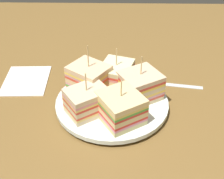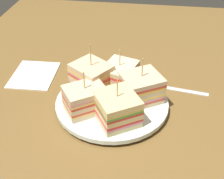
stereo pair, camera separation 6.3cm
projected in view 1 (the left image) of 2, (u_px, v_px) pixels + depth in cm
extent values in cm
cube|color=brown|center=(112.00, 110.00, 66.88)|extent=(129.02, 93.15, 1.80)
cylinder|color=white|center=(112.00, 106.00, 66.11)|extent=(15.10, 15.10, 0.80)
cylinder|color=silver|center=(112.00, 102.00, 65.59)|extent=(24.36, 24.36, 0.98)
cube|color=#D0C386|center=(121.00, 117.00, 60.12)|extent=(10.70, 10.52, 1.11)
cube|color=#9E7242|center=(111.00, 106.00, 62.86)|extent=(4.08, 6.39, 1.11)
cube|color=pink|center=(121.00, 114.00, 59.65)|extent=(10.70, 10.52, 0.51)
cube|color=red|center=(121.00, 112.00, 59.35)|extent=(10.70, 10.52, 0.51)
cube|color=#E4C58A|center=(121.00, 109.00, 58.87)|extent=(10.70, 10.52, 1.11)
cube|color=#B2844C|center=(111.00, 98.00, 61.61)|extent=(4.08, 6.39, 1.11)
cube|color=red|center=(121.00, 106.00, 58.40)|extent=(10.70, 10.52, 0.51)
cube|color=#54A241|center=(121.00, 104.00, 58.10)|extent=(10.70, 10.52, 0.51)
cube|color=#E1C15A|center=(121.00, 102.00, 57.80)|extent=(10.70, 10.52, 0.51)
cube|color=beige|center=(121.00, 98.00, 57.33)|extent=(10.70, 10.52, 1.11)
cylinder|color=tan|center=(121.00, 88.00, 55.99)|extent=(0.24, 0.24, 3.47)
cube|color=beige|center=(139.00, 95.00, 66.30)|extent=(10.33, 10.58, 0.98)
cube|color=#9E7242|center=(124.00, 100.00, 64.74)|extent=(6.31, 3.90, 0.98)
cube|color=#D44936|center=(140.00, 92.00, 65.85)|extent=(10.33, 10.58, 0.58)
cube|color=pink|center=(140.00, 90.00, 65.51)|extent=(10.33, 10.58, 0.58)
cube|color=#FDD050|center=(140.00, 87.00, 65.17)|extent=(10.33, 10.58, 0.58)
cube|color=beige|center=(140.00, 84.00, 64.71)|extent=(10.33, 10.58, 0.98)
cube|color=#B2844C|center=(125.00, 90.00, 63.15)|extent=(6.31, 3.90, 0.98)
cube|color=#FED24B|center=(140.00, 81.00, 64.25)|extent=(10.33, 10.58, 0.58)
cube|color=#E04434|center=(140.00, 79.00, 63.91)|extent=(10.33, 10.58, 0.58)
cube|color=beige|center=(141.00, 76.00, 63.46)|extent=(10.33, 10.58, 0.98)
cylinder|color=tan|center=(141.00, 66.00, 61.93)|extent=(0.24, 0.24, 4.23)
cube|color=beige|center=(116.00, 83.00, 69.98)|extent=(9.63, 8.71, 1.05)
cube|color=#B2844C|center=(111.00, 92.00, 66.99)|extent=(2.29, 6.21, 1.05)
cube|color=#E14136|center=(116.00, 80.00, 69.51)|extent=(9.63, 8.71, 0.55)
cube|color=pink|center=(116.00, 78.00, 69.19)|extent=(9.63, 8.71, 0.55)
cube|color=beige|center=(116.00, 75.00, 68.72)|extent=(9.63, 8.71, 1.05)
cube|color=#9E7242|center=(111.00, 84.00, 65.73)|extent=(2.29, 6.21, 1.05)
cube|color=pink|center=(116.00, 72.00, 68.26)|extent=(9.63, 8.71, 0.55)
cube|color=#D13D33|center=(116.00, 70.00, 67.94)|extent=(9.63, 8.71, 0.55)
cube|color=beige|center=(116.00, 67.00, 67.47)|extent=(9.63, 8.71, 1.05)
cylinder|color=tan|center=(116.00, 57.00, 65.99)|extent=(0.24, 0.24, 4.00)
cube|color=beige|center=(90.00, 89.00, 67.98)|extent=(10.20, 10.47, 1.07)
cube|color=#9E7242|center=(103.00, 95.00, 66.09)|extent=(5.63, 4.15, 1.07)
cube|color=#D74B31|center=(90.00, 86.00, 67.51)|extent=(10.20, 10.47, 0.53)
cube|color=green|center=(89.00, 84.00, 67.20)|extent=(10.20, 10.47, 0.53)
cube|color=#D79296|center=(89.00, 82.00, 66.89)|extent=(10.20, 10.47, 0.53)
cube|color=#E1B883|center=(89.00, 79.00, 66.42)|extent=(10.20, 10.47, 1.07)
cube|color=#9E7242|center=(103.00, 85.00, 64.53)|extent=(5.63, 4.15, 1.07)
cube|color=#DC422C|center=(89.00, 76.00, 65.95)|extent=(10.20, 10.47, 0.53)
cube|color=#D79491|center=(89.00, 74.00, 65.64)|extent=(10.20, 10.47, 0.53)
cube|color=#FDD955|center=(89.00, 72.00, 65.32)|extent=(10.20, 10.47, 0.53)
cube|color=beige|center=(89.00, 69.00, 64.85)|extent=(10.20, 10.47, 1.07)
cylinder|color=tan|center=(88.00, 56.00, 63.08)|extent=(0.24, 0.24, 4.98)
cube|color=beige|center=(88.00, 110.00, 61.99)|extent=(9.53, 10.04, 1.02)
cube|color=#B2844C|center=(104.00, 103.00, 63.71)|extent=(5.14, 3.61, 1.02)
cube|color=#E1BF61|center=(87.00, 107.00, 61.55)|extent=(9.53, 10.04, 0.50)
cube|color=#CE422C|center=(87.00, 105.00, 61.25)|extent=(9.53, 10.04, 0.50)
cube|color=beige|center=(87.00, 102.00, 60.81)|extent=(9.53, 10.04, 1.02)
cube|color=#9E7242|center=(104.00, 96.00, 62.53)|extent=(5.14, 3.61, 1.02)
cube|color=red|center=(87.00, 99.00, 60.36)|extent=(9.53, 10.04, 0.50)
cube|color=#EAC65F|center=(87.00, 97.00, 60.07)|extent=(9.53, 10.04, 0.50)
cube|color=pink|center=(87.00, 95.00, 59.78)|extent=(9.53, 10.04, 0.50)
cube|color=beige|center=(87.00, 92.00, 59.33)|extent=(9.53, 10.04, 1.02)
cylinder|color=tan|center=(86.00, 82.00, 57.90)|extent=(0.24, 0.24, 3.86)
cylinder|color=#DDCB75|center=(116.00, 98.00, 65.63)|extent=(4.42, 4.42, 0.60)
cylinder|color=#E1D87E|center=(110.00, 92.00, 66.67)|extent=(4.65, 4.66, 0.75)
cylinder|color=#E0BD68|center=(118.00, 91.00, 66.72)|extent=(4.41, 4.42, 0.37)
cylinder|color=#ECCD73|center=(118.00, 95.00, 64.53)|extent=(5.17, 5.20, 1.15)
cylinder|color=#E5CB72|center=(114.00, 88.00, 66.18)|extent=(4.83, 4.80, 1.09)
cube|color=silver|center=(178.00, 85.00, 72.85)|extent=(3.04, 11.65, 0.25)
ellipsoid|color=silver|center=(149.00, 81.00, 73.66)|extent=(2.87, 3.64, 1.00)
cube|color=white|center=(26.00, 80.00, 74.50)|extent=(13.24, 11.05, 0.50)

